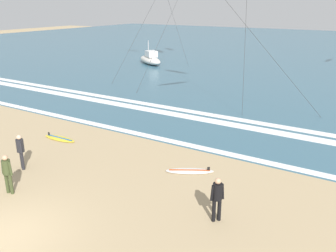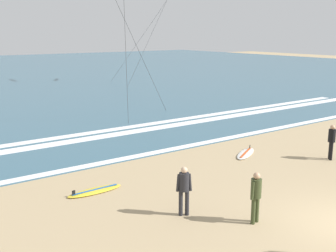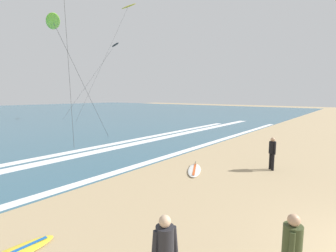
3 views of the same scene
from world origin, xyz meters
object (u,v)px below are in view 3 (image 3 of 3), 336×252
at_px(surfer_mid_group, 292,249).
at_px(kite_black_high_left, 115,45).
at_px(surfer_foreground_main, 272,151).
at_px(kite_lime_far_right, 54,23).
at_px(kite_yellow_mid_center, 128,7).
at_px(surfer_right_near, 165,251).
at_px(surfboard_near_water, 194,170).

bearing_deg(surfer_mid_group, kite_black_high_left, 56.14).
relative_size(surfer_foreground_main, kite_lime_far_right, 0.20).
bearing_deg(surfer_mid_group, kite_yellow_mid_center, 52.96).
distance_m(surfer_foreground_main, kite_black_high_left, 31.60).
bearing_deg(surfer_mid_group, surfer_right_near, 130.25).
bearing_deg(kite_lime_far_right, surfer_foreground_main, -64.38).
xyz_separation_m(surfer_foreground_main, kite_lime_far_right, (-5.11, 10.64, 6.70)).
bearing_deg(surfer_foreground_main, surfer_right_near, -174.83).
distance_m(surfer_right_near, kite_yellow_mid_center, 36.93).
distance_m(kite_black_high_left, kite_lime_far_right, 24.32).
height_order(surfboard_near_water, kite_yellow_mid_center, kite_yellow_mid_center).
xyz_separation_m(surfboard_near_water, kite_yellow_mid_center, (15.41, 21.84, 16.33)).
height_order(kite_yellow_mid_center, kite_lime_far_right, kite_yellow_mid_center).
bearing_deg(kite_yellow_mid_center, surfer_mid_group, -127.04).
height_order(surfer_right_near, kite_lime_far_right, kite_lime_far_right).
bearing_deg(kite_yellow_mid_center, surfer_right_near, -130.69).
height_order(kite_black_high_left, kite_yellow_mid_center, kite_yellow_mid_center).
height_order(surfer_foreground_main, surfboard_near_water, surfer_foreground_main).
bearing_deg(kite_yellow_mid_center, surfboard_near_water, -125.20).
bearing_deg(surfboard_near_water, surfer_mid_group, -133.76).
bearing_deg(surfer_right_near, surfer_foreground_main, 5.17).
bearing_deg(surfboard_near_water, surfer_right_near, -150.88).
distance_m(surfer_mid_group, kite_yellow_mid_center, 37.31).
xyz_separation_m(surfer_right_near, kite_lime_far_right, (3.89, 11.46, 6.70)).
bearing_deg(surfer_foreground_main, kite_lime_far_right, 115.62).
bearing_deg(kite_lime_far_right, surfer_mid_group, -100.67).
height_order(surfer_mid_group, kite_yellow_mid_center, kite_yellow_mid_center).
relative_size(surfer_mid_group, kite_yellow_mid_center, 0.10).
bearing_deg(surfer_foreground_main, kite_black_high_left, 65.60).
bearing_deg(surfboard_near_water, kite_lime_far_right, 108.19).
bearing_deg(surfboard_near_water, kite_black_high_left, 58.66).
xyz_separation_m(surfer_foreground_main, surfer_right_near, (-9.00, -0.81, 0.00)).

